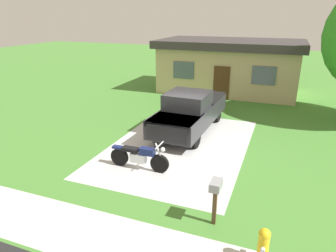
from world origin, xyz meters
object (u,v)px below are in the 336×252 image
(pickup_truck, at_px, (191,110))
(fire_hydrant, at_px, (263,246))
(neighbor_house, at_px, (229,65))
(mailbox, at_px, (216,191))
(motorcycle, at_px, (139,157))

(pickup_truck, xyz_separation_m, fire_hydrant, (3.91, -7.31, -0.53))
(fire_hydrant, distance_m, neighbor_house, 16.30)
(mailbox, relative_size, neighbor_house, 0.13)
(pickup_truck, height_order, mailbox, pickup_truck)
(motorcycle, xyz_separation_m, neighbor_house, (0.68, 12.87, 1.32))
(motorcycle, distance_m, pickup_truck, 4.43)
(pickup_truck, distance_m, fire_hydrant, 8.31)
(pickup_truck, height_order, fire_hydrant, pickup_truck)
(neighbor_house, bearing_deg, fire_hydrant, -76.69)
(mailbox, height_order, neighbor_house, neighbor_house)
(motorcycle, distance_m, mailbox, 3.76)
(neighbor_house, bearing_deg, mailbox, -80.65)
(motorcycle, relative_size, fire_hydrant, 2.54)
(motorcycle, bearing_deg, pickup_truck, 83.32)
(fire_hydrant, relative_size, neighbor_house, 0.09)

